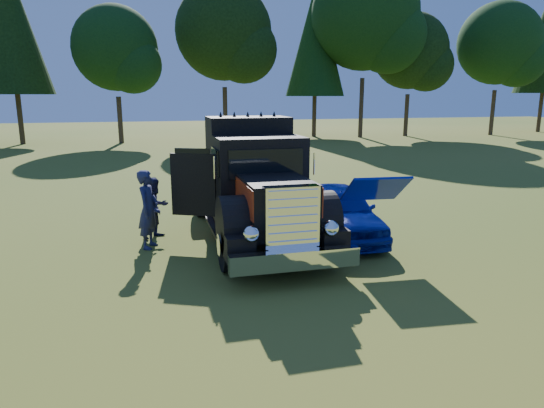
{
  "coord_description": "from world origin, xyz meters",
  "views": [
    {
      "loc": [
        -2.21,
        -8.73,
        3.55
      ],
      "look_at": [
        0.42,
        1.41,
        1.18
      ],
      "focal_mm": 32.0,
      "sensor_mm": 36.0,
      "label": 1
    }
  ],
  "objects": [
    {
      "name": "treeline",
      "position": [
        -1.23,
        28.1,
        7.97
      ],
      "size": [
        72.1,
        25.08,
        14.2
      ],
      "color": "#2D2116",
      "rests_on": "ground"
    },
    {
      "name": "diamond_t_truck",
      "position": [
        0.34,
        2.75,
        1.28
      ],
      "size": [
        3.29,
        7.16,
        3.0
      ],
      "color": "black",
      "rests_on": "ground"
    },
    {
      "name": "spectator_far",
      "position": [
        -2.07,
        3.49,
        0.77
      ],
      "size": [
        0.95,
        0.92,
        1.55
      ],
      "primitive_type": "imported",
      "rotation": [
        0.0,
        0.0,
        0.66
      ],
      "color": "#1C2842",
      "rests_on": "ground"
    },
    {
      "name": "hotrod_coupe",
      "position": [
        2.42,
        2.38,
        0.68
      ],
      "size": [
        1.91,
        4.24,
        1.89
      ],
      "color": "#07139A",
      "rests_on": "ground"
    },
    {
      "name": "spectator_near",
      "position": [
        -2.25,
        2.67,
        0.93
      ],
      "size": [
        0.66,
        0.79,
        1.86
      ],
      "primitive_type": "imported",
      "rotation": [
        0.0,
        0.0,
        1.2
      ],
      "color": "#1A283C",
      "rests_on": "ground"
    },
    {
      "name": "ground",
      "position": [
        0.0,
        0.0,
        0.0
      ],
      "size": [
        120.0,
        120.0,
        0.0
      ],
      "primitive_type": "plane",
      "color": "#375519",
      "rests_on": "ground"
    }
  ]
}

